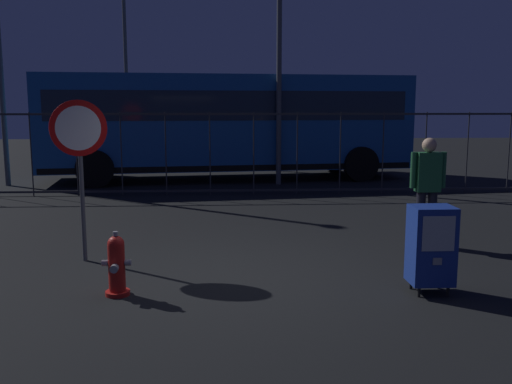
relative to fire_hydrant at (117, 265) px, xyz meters
The scene contains 9 objects.
ground_plane 1.56m from the fire_hydrant, 24.37° to the left, with size 60.00×60.00×0.00m, color black.
fire_hydrant is the anchor object (origin of this frame).
newspaper_box_primary 3.61m from the fire_hydrant, ahead, with size 0.48×0.42×1.02m.
stop_sign 2.06m from the fire_hydrant, 116.58° to the left, with size 0.71×0.31×2.23m.
pedestrian 4.83m from the fire_hydrant, 25.56° to the left, with size 0.55×0.22×1.67m.
fence_barrier 7.42m from the fire_hydrant, 79.18° to the left, with size 18.03×0.04×2.00m.
bus_near 10.43m from the fire_hydrant, 82.82° to the left, with size 10.72×3.72×3.00m.
street_light_near_left 10.41m from the fire_hydrant, 73.38° to the left, with size 0.32×0.32×8.56m.
street_light_near_right 16.85m from the fire_hydrant, 99.25° to the left, with size 0.32×0.32×7.43m.
Camera 1 is at (-0.12, -6.84, 2.15)m, focal length 39.10 mm.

